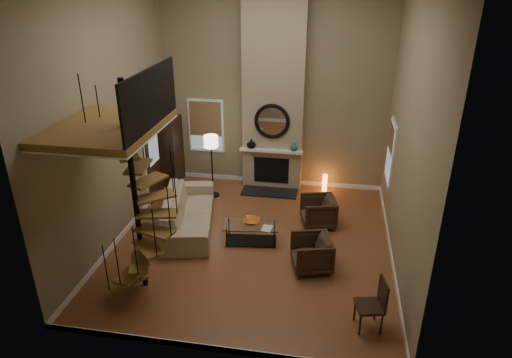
% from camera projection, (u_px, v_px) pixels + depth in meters
% --- Properties ---
extents(ground, '(6.00, 6.50, 0.01)m').
position_uv_depth(ground, '(253.00, 243.00, 10.29)').
color(ground, '#9C5C32').
rests_on(ground, ground).
extents(back_wall, '(6.00, 0.02, 5.50)m').
position_uv_depth(back_wall, '(275.00, 87.00, 12.05)').
color(back_wall, '#8D7E5A').
rests_on(back_wall, ground).
extents(front_wall, '(6.00, 0.02, 5.50)m').
position_uv_depth(front_wall, '(210.00, 200.00, 6.23)').
color(front_wall, '#8D7E5A').
rests_on(front_wall, ground).
extents(left_wall, '(0.02, 6.50, 5.50)m').
position_uv_depth(left_wall, '(111.00, 118.00, 9.60)').
color(left_wall, '#8D7E5A').
rests_on(left_wall, ground).
extents(right_wall, '(0.02, 6.50, 5.50)m').
position_uv_depth(right_wall, '(409.00, 134.00, 8.67)').
color(right_wall, '#8D7E5A').
rests_on(right_wall, ground).
extents(baseboard_back, '(6.00, 0.02, 0.12)m').
position_uv_depth(baseboard_back, '(273.00, 181.00, 13.16)').
color(baseboard_back, white).
rests_on(baseboard_back, ground).
extents(baseboard_front, '(6.00, 0.02, 0.12)m').
position_uv_depth(baseboard_front, '(217.00, 349.00, 7.36)').
color(baseboard_front, white).
rests_on(baseboard_front, ground).
extents(baseboard_left, '(0.02, 6.50, 0.12)m').
position_uv_depth(baseboard_left, '(127.00, 229.00, 10.73)').
color(baseboard_left, white).
rests_on(baseboard_left, ground).
extents(baseboard_right, '(0.02, 6.50, 0.12)m').
position_uv_depth(baseboard_right, '(391.00, 254.00, 9.80)').
color(baseboard_right, white).
rests_on(baseboard_right, ground).
extents(chimney_breast, '(1.60, 0.38, 5.50)m').
position_uv_depth(chimney_breast, '(274.00, 89.00, 11.88)').
color(chimney_breast, tan).
rests_on(chimney_breast, ground).
extents(hearth, '(1.50, 0.60, 0.04)m').
position_uv_depth(hearth, '(270.00, 192.00, 12.58)').
color(hearth, black).
rests_on(hearth, ground).
extents(firebox, '(0.95, 0.02, 0.72)m').
position_uv_depth(firebox, '(271.00, 170.00, 12.62)').
color(firebox, black).
rests_on(firebox, chimney_breast).
extents(mantel, '(1.70, 0.18, 0.06)m').
position_uv_depth(mantel, '(271.00, 151.00, 12.29)').
color(mantel, white).
rests_on(mantel, chimney_breast).
extents(mirror_frame, '(0.94, 0.10, 0.94)m').
position_uv_depth(mirror_frame, '(272.00, 121.00, 12.01)').
color(mirror_frame, black).
rests_on(mirror_frame, chimney_breast).
extents(mirror_disc, '(0.80, 0.01, 0.80)m').
position_uv_depth(mirror_disc, '(272.00, 121.00, 12.02)').
color(mirror_disc, white).
rests_on(mirror_disc, chimney_breast).
extents(vase_left, '(0.24, 0.24, 0.25)m').
position_uv_depth(vase_left, '(251.00, 144.00, 12.35)').
color(vase_left, black).
rests_on(vase_left, mantel).
extents(vase_right, '(0.20, 0.20, 0.21)m').
position_uv_depth(vase_right, '(294.00, 147.00, 12.18)').
color(vase_right, '#174F50').
rests_on(vase_right, mantel).
extents(window_back, '(1.02, 0.06, 1.52)m').
position_uv_depth(window_back, '(206.00, 125.00, 12.79)').
color(window_back, white).
rests_on(window_back, back_wall).
extents(window_right, '(0.06, 1.02, 1.52)m').
position_uv_depth(window_right, '(391.00, 152.00, 10.94)').
color(window_right, white).
rests_on(window_right, right_wall).
extents(entry_door, '(0.10, 1.05, 2.16)m').
position_uv_depth(entry_door, '(153.00, 161.00, 11.92)').
color(entry_door, white).
rests_on(entry_door, ground).
extents(loft, '(1.70, 2.20, 1.09)m').
position_uv_depth(loft, '(112.00, 124.00, 7.64)').
color(loft, olive).
rests_on(loft, left_wall).
extents(spiral_stair, '(1.47, 1.47, 4.06)m').
position_uv_depth(spiral_stair, '(137.00, 203.00, 8.21)').
color(spiral_stair, black).
rests_on(spiral_stair, ground).
extents(hutch, '(0.39, 0.83, 1.86)m').
position_uv_depth(hutch, '(172.00, 151.00, 12.86)').
color(hutch, black).
rests_on(hutch, ground).
extents(sofa, '(1.64, 2.92, 0.80)m').
position_uv_depth(sofa, '(188.00, 212.00, 10.80)').
color(sofa, tan).
rests_on(sofa, ground).
extents(armchair_near, '(0.94, 0.93, 0.71)m').
position_uv_depth(armchair_near, '(321.00, 211.00, 10.90)').
color(armchair_near, '#3E281C').
rests_on(armchair_near, ground).
extents(armchair_far, '(0.95, 0.94, 0.71)m').
position_uv_depth(armchair_far, '(315.00, 253.00, 9.31)').
color(armchair_far, '#3E281C').
rests_on(armchair_far, ground).
extents(coffee_table, '(1.28, 0.75, 0.45)m').
position_uv_depth(coffee_table, '(251.00, 231.00, 10.23)').
color(coffee_table, silver).
rests_on(coffee_table, ground).
extents(bowl, '(0.38, 0.38, 0.09)m').
position_uv_depth(bowl, '(251.00, 221.00, 10.19)').
color(bowl, orange).
rests_on(bowl, coffee_table).
extents(book, '(0.25, 0.31, 0.03)m').
position_uv_depth(book, '(266.00, 228.00, 9.97)').
color(book, gray).
rests_on(book, coffee_table).
extents(floor_lamp, '(0.37, 0.37, 1.70)m').
position_uv_depth(floor_lamp, '(211.00, 146.00, 11.86)').
color(floor_lamp, black).
rests_on(floor_lamp, ground).
extents(accent_lamp, '(0.13, 0.13, 0.48)m').
position_uv_depth(accent_lamp, '(325.00, 183.00, 12.58)').
color(accent_lamp, orange).
rests_on(accent_lamp, ground).
extents(side_chair, '(0.52, 0.52, 0.96)m').
position_uv_depth(side_chair, '(375.00, 302.00, 7.68)').
color(side_chair, black).
rests_on(side_chair, ground).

